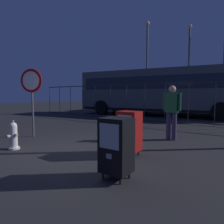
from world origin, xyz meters
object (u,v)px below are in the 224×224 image
pedestrian (172,109)px  street_light_near_left (224,58)px  fire_hydrant (13,136)px  bus_near (158,90)px  street_light_far_right (147,60)px  newspaper_box_secondary (129,131)px  stop_sign (32,88)px  street_light_near_right (189,62)px  newspaper_box_primary (116,145)px  bus_far (189,91)px

pedestrian → street_light_near_left: street_light_near_left is taller
fire_hydrant → pedestrian: size_ratio=0.45×
bus_near → street_light_far_right: size_ratio=1.60×
newspaper_box_secondary → street_light_near_left: street_light_near_left is taller
fire_hydrant → street_light_near_left: street_light_near_left is taller
stop_sign → street_light_near_right: (1.68, 12.72, 2.37)m
stop_sign → pedestrian: (3.91, 2.18, -0.65)m
newspaper_box_primary → street_light_near_right: street_light_near_right is taller
stop_sign → bus_far: bearing=81.7°
fire_hydrant → newspaper_box_secondary: newspaper_box_secondary is taller
pedestrian → bus_far: (-2.08, 10.37, 0.76)m
stop_sign → bus_near: bus_near is taller
stop_sign → bus_far: size_ratio=0.21×
street_light_near_right → street_light_far_right: street_light_near_right is taller
newspaper_box_secondary → stop_sign: stop_sign is taller
stop_sign → pedestrian: stop_sign is taller
fire_hydrant → stop_sign: (-0.96, 1.20, 1.25)m
fire_hydrant → street_light_far_right: street_light_far_right is taller
street_light_near_left → bus_near: bearing=-118.9°
newspaper_box_primary → street_light_near_left: 16.24m
street_light_near_left → street_light_far_right: (-4.52, -4.63, -0.41)m
bus_far → street_light_near_left: (2.09, 2.04, 2.62)m
fire_hydrant → bus_near: (-0.19, 10.07, 1.36)m
fire_hydrant → street_light_far_right: size_ratio=0.11×
newspaper_box_primary → fire_hydrant: bearing=179.8°
pedestrian → fire_hydrant: bearing=-131.2°
newspaper_box_secondary → street_light_near_right: size_ratio=0.15×
newspaper_box_primary → bus_near: bearing=108.4°
stop_sign → bus_far: bus_far is taller
bus_near → street_light_far_right: bearing=133.9°
newspaper_box_secondary → stop_sign: bearing=-179.5°
bus_far → newspaper_box_secondary: bearing=-83.0°
pedestrian → street_light_near_left: bearing=90.0°
pedestrian → street_light_near_right: size_ratio=0.24×
pedestrian → bus_near: (-3.14, 6.70, 0.76)m
newspaper_box_primary → street_light_near_right: 14.55m
newspaper_box_secondary → bus_near: 9.37m
bus_far → street_light_near_left: street_light_near_left is taller
newspaper_box_primary → bus_far: size_ratio=0.10×
newspaper_box_primary → pedestrian: 3.41m
street_light_near_left → street_light_near_right: bearing=-140.1°
bus_near → street_light_near_right: size_ratio=1.57×
street_light_far_right → newspaper_box_secondary: bearing=-66.8°
street_light_near_left → street_light_near_right: street_light_near_left is taller
newspaper_box_primary → street_light_far_right: bearing=112.9°
bus_far → street_light_near_right: size_ratio=1.55×
fire_hydrant → pedestrian: pedestrian is taller
bus_far → street_light_near_left: bearing=43.0°
fire_hydrant → newspaper_box_secondary: 2.97m
pedestrian → bus_near: 7.44m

